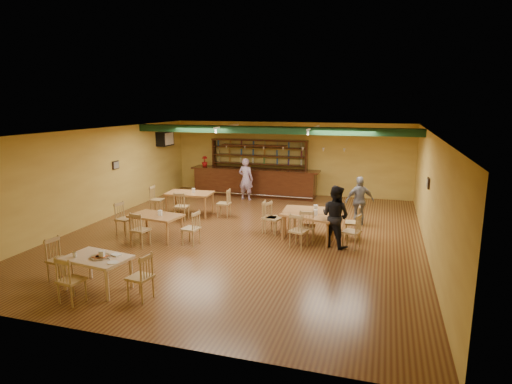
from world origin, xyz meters
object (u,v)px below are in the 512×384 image
(dining_table_d, at_px, (310,227))
(patron_bar, at_px, (246,179))
(near_table, at_px, (98,273))
(dining_table_a, at_px, (190,203))
(dining_table_b, at_px, (310,222))
(patron_right_a, at_px, (335,216))
(bar_counter, at_px, (255,182))
(dining_table_c, at_px, (156,227))

(dining_table_d, height_order, patron_bar, patron_bar)
(near_table, bearing_deg, dining_table_a, 105.88)
(dining_table_b, height_order, near_table, dining_table_b)
(patron_bar, distance_m, patron_right_a, 6.18)
(dining_table_b, distance_m, patron_right_a, 1.22)
(near_table, height_order, patron_bar, patron_bar)
(bar_counter, distance_m, dining_table_b, 5.65)
(dining_table_c, distance_m, near_table, 3.35)
(bar_counter, distance_m, near_table, 9.66)
(dining_table_a, distance_m, patron_right_a, 5.54)
(bar_counter, bearing_deg, dining_table_b, -56.32)
(dining_table_c, bearing_deg, dining_table_d, 23.44)
(near_table, height_order, patron_right_a, patron_right_a)
(bar_counter, relative_size, dining_table_b, 3.51)
(dining_table_c, distance_m, patron_right_a, 4.98)
(dining_table_a, bearing_deg, patron_right_a, -24.06)
(bar_counter, height_order, near_table, bar_counter)
(near_table, relative_size, patron_right_a, 0.78)
(dining_table_b, xyz_separation_m, near_table, (-3.56, -4.94, -0.03))
(bar_counter, xyz_separation_m, dining_table_d, (3.23, -5.19, -0.19))
(bar_counter, bearing_deg, dining_table_d, -58.16)
(dining_table_a, relative_size, patron_bar, 0.93)
(dining_table_b, distance_m, dining_table_c, 4.40)
(near_table, bearing_deg, dining_table_d, 58.90)
(patron_right_a, bearing_deg, dining_table_a, 7.14)
(patron_right_a, bearing_deg, dining_table_b, -17.36)
(near_table, bearing_deg, dining_table_c, 107.32)
(dining_table_c, height_order, dining_table_d, dining_table_d)
(dining_table_c, bearing_deg, dining_table_b, 29.95)
(dining_table_a, relative_size, dining_table_b, 1.02)
(patron_right_a, bearing_deg, dining_table_c, 37.33)
(dining_table_d, height_order, patron_right_a, patron_right_a)
(dining_table_c, xyz_separation_m, patron_right_a, (4.89, 0.83, 0.48))
(bar_counter, distance_m, patron_bar, 0.87)
(dining_table_a, bearing_deg, bar_counter, 67.31)
(dining_table_b, height_order, patron_right_a, patron_right_a)
(patron_bar, height_order, patron_right_a, patron_right_a)
(bar_counter, bearing_deg, dining_table_a, -109.14)
(bar_counter, distance_m, dining_table_a, 3.78)
(dining_table_c, height_order, near_table, dining_table_c)
(dining_table_c, bearing_deg, patron_right_a, 17.84)
(dining_table_a, bearing_deg, dining_table_d, -23.57)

